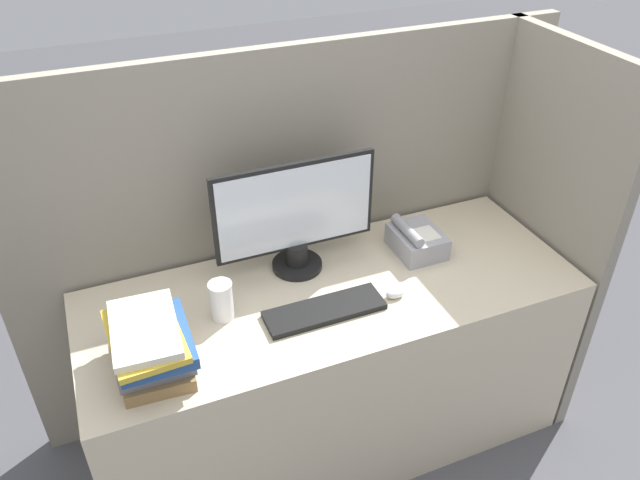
{
  "coord_description": "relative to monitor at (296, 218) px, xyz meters",
  "views": [
    {
      "loc": [
        -0.66,
        -1.16,
        2.03
      ],
      "look_at": [
        -0.03,
        0.35,
        0.91
      ],
      "focal_mm": 35.0,
      "sensor_mm": 36.0,
      "label": 1
    }
  ],
  "objects": [
    {
      "name": "desk",
      "position": [
        0.07,
        -0.16,
        -0.56
      ],
      "size": [
        1.67,
        0.64,
        0.72
      ],
      "color": "beige",
      "rests_on": "ground_plane"
    },
    {
      "name": "monitor",
      "position": [
        0.0,
        0.0,
        0.0
      ],
      "size": [
        0.56,
        0.17,
        0.4
      ],
      "color": "black",
      "rests_on": "desk"
    },
    {
      "name": "cubicle_panel_right",
      "position": [
        0.94,
        -0.13,
        -0.2
      ],
      "size": [
        0.04,
        0.7,
        1.44
      ],
      "color": "gray",
      "rests_on": "ground_plane"
    },
    {
      "name": "book_stack",
      "position": [
        -0.54,
        -0.29,
        -0.12
      ],
      "size": [
        0.23,
        0.32,
        0.16
      ],
      "color": "olive",
      "rests_on": "desk"
    },
    {
      "name": "coffee_cup",
      "position": [
        -0.31,
        -0.16,
        -0.13
      ],
      "size": [
        0.07,
        0.07,
        0.13
      ],
      "color": "white",
      "rests_on": "desk"
    },
    {
      "name": "keyboard",
      "position": [
        -0.0,
        -0.26,
        -0.19
      ],
      "size": [
        0.39,
        0.12,
        0.02
      ],
      "color": "black",
      "rests_on": "desk"
    },
    {
      "name": "desk_telephone",
      "position": [
        0.43,
        -0.08,
        -0.15
      ],
      "size": [
        0.16,
        0.2,
        0.12
      ],
      "color": "#99999E",
      "rests_on": "desk"
    },
    {
      "name": "cubicle_panel_rear",
      "position": [
        0.07,
        0.19,
        -0.2
      ],
      "size": [
        2.07,
        0.04,
        1.44
      ],
      "color": "gray",
      "rests_on": "ground_plane"
    },
    {
      "name": "mouse",
      "position": [
        0.24,
        -0.28,
        -0.18
      ],
      "size": [
        0.06,
        0.04,
        0.03
      ],
      "color": "silver",
      "rests_on": "desk"
    }
  ]
}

